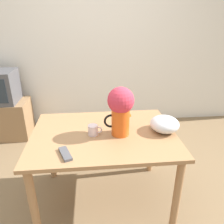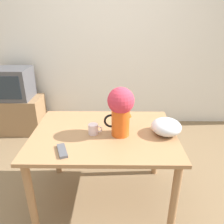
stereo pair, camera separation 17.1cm
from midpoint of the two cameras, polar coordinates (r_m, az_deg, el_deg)
The scene contains 8 objects.
ground_plane at distance 2.18m, azimuth -5.32°, elevation -24.18°, with size 12.00×12.00×0.00m, color #7F6647.
wall_back at distance 3.33m, azimuth -6.63°, elevation 18.26°, with size 8.00×0.05×2.60m.
table at distance 1.88m, azimuth -4.82°, elevation -8.22°, with size 1.19×0.87×0.72m.
flower_vase at distance 1.70m, azimuth -0.61°, elevation 1.17°, with size 0.24×0.21×0.40m.
coffee_mug at distance 1.79m, azimuth -7.66°, elevation -4.77°, with size 0.11×0.08×0.09m.
white_bowl at distance 1.85m, azimuth 11.01°, elevation -3.17°, with size 0.24×0.24×0.13m.
remote_control at distance 1.60m, azimuth -15.17°, elevation -10.58°, with size 0.11×0.18×0.02m.
tv_stand at distance 3.51m, azimuth -27.71°, elevation -1.71°, with size 0.72×0.45×0.53m.
Camera 1 is at (-0.04, -1.46, 1.61)m, focal length 35.00 mm.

